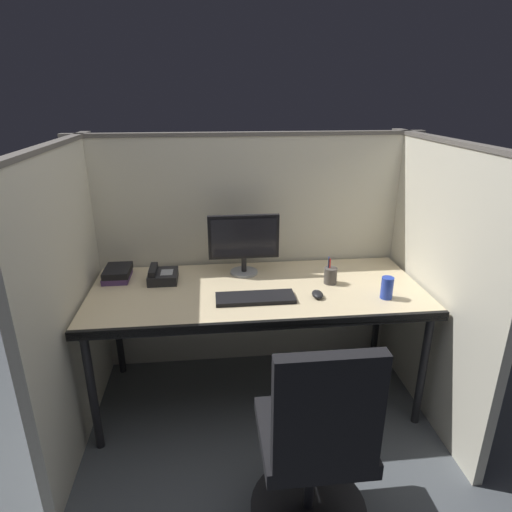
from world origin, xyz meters
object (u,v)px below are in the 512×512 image
object	(u,v)px
monitor_center	(244,240)
computer_mouse	(317,294)
desk	(257,297)
pen_cup	(330,275)
keyboard_main	(255,298)
desk_phone	(162,276)
soda_can	(387,288)
office_chair	(314,462)
book_stack	(118,273)

from	to	relation	value
monitor_center	computer_mouse	xyz separation A→B (m)	(0.37, -0.38, -0.20)
desk	pen_cup	distance (m)	0.45
keyboard_main	desk_phone	bearing A→B (deg)	149.46
desk	computer_mouse	world-z (taller)	computer_mouse
soda_can	pen_cup	distance (m)	0.34
pen_cup	office_chair	bearing A→B (deg)	-107.67
soda_can	desk_phone	bearing A→B (deg)	163.58
monitor_center	computer_mouse	bearing A→B (deg)	-45.39
keyboard_main	soda_can	xyz separation A→B (m)	(0.72, -0.06, 0.05)
soda_can	desk_phone	xyz separation A→B (m)	(-1.24, 0.37, -0.03)
monitor_center	desk_phone	bearing A→B (deg)	-172.71
keyboard_main	computer_mouse	bearing A→B (deg)	-0.94
pen_cup	desk	bearing A→B (deg)	-174.90
desk	pen_cup	world-z (taller)	pen_cup
office_chair	book_stack	xyz separation A→B (m)	(-0.96, 1.14, 0.41)
soda_can	book_stack	world-z (taller)	soda_can
desk_phone	pen_cup	bearing A→B (deg)	-7.99
desk_phone	computer_mouse	bearing A→B (deg)	-19.98
keyboard_main	soda_can	bearing A→B (deg)	-4.43
book_stack	pen_cup	bearing A→B (deg)	-8.90
desk	soda_can	world-z (taller)	soda_can
monitor_center	keyboard_main	size ratio (longest dim) A/B	1.00
computer_mouse	book_stack	world-z (taller)	book_stack
monitor_center	soda_can	world-z (taller)	monitor_center
office_chair	soda_can	bearing A→B (deg)	51.95
keyboard_main	desk_phone	distance (m)	0.61
office_chair	pen_cup	distance (m)	1.08
desk	office_chair	world-z (taller)	office_chair
monitor_center	keyboard_main	xyz separation A→B (m)	(0.03, -0.37, -0.20)
monitor_center	desk_phone	size ratio (longest dim) A/B	2.26
desk_phone	desk	bearing A→B (deg)	-17.88
desk	office_chair	size ratio (longest dim) A/B	1.95
keyboard_main	desk_phone	size ratio (longest dim) A/B	2.26
office_chair	book_stack	size ratio (longest dim) A/B	4.64
book_stack	desk	bearing A→B (deg)	-16.05
soda_can	pen_cup	xyz separation A→B (m)	(-0.25, 0.23, -0.01)
desk	monitor_center	bearing A→B (deg)	103.04
desk_phone	pen_cup	size ratio (longest dim) A/B	1.17
desk	soda_can	xyz separation A→B (m)	(0.69, -0.19, 0.11)
book_stack	pen_cup	distance (m)	1.27
office_chair	pen_cup	world-z (taller)	office_chair
office_chair	book_stack	distance (m)	1.54
book_stack	pen_cup	xyz separation A→B (m)	(1.26, -0.20, 0.01)
computer_mouse	desk_phone	size ratio (longest dim) A/B	0.51
monitor_center	desk	bearing A→B (deg)	-76.96
desk	office_chair	xyz separation A→B (m)	(0.14, -0.90, -0.33)
desk	book_stack	bearing A→B (deg)	163.95
desk	monitor_center	xyz separation A→B (m)	(-0.06, 0.24, 0.27)
keyboard_main	desk_phone	xyz separation A→B (m)	(-0.53, 0.31, 0.02)
soda_can	book_stack	distance (m)	1.57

